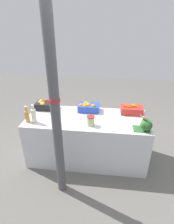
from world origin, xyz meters
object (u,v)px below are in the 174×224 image
at_px(apple_crate, 46,105).
at_px(pickle_jar, 91,121).
at_px(carrot_crate, 132,110).
at_px(broccoli_pile, 146,125).
at_px(juice_bottle_amber, 27,116).
at_px(juice_bottle_cloudy, 34,115).
at_px(orange_crate, 88,107).
at_px(sparrow_bird, 144,118).
at_px(support_pole, 55,110).

distance_m(apple_crate, pickle_jar, 0.94).
relative_size(carrot_crate, broccoli_pile, 1.42).
bearing_deg(apple_crate, juice_bottle_amber, -104.11).
height_order(apple_crate, broccoli_pile, broccoli_pile).
distance_m(broccoli_pile, juice_bottle_amber, 1.69).
bearing_deg(broccoli_pile, carrot_crate, 104.15).
relative_size(apple_crate, juice_bottle_cloudy, 1.22).
distance_m(apple_crate, juice_bottle_cloudy, 0.48).
bearing_deg(orange_crate, broccoli_pile, -31.09).
xyz_separation_m(apple_crate, orange_crate, (0.73, -0.01, 0.00)).
xyz_separation_m(carrot_crate, juice_bottle_cloudy, (-1.45, -0.47, 0.06)).
distance_m(orange_crate, sparrow_bird, 0.96).
bearing_deg(pickle_jar, sparrow_bird, -4.38).
relative_size(support_pole, sparrow_bird, 20.86).
relative_size(support_pole, pickle_jar, 17.15).
xyz_separation_m(juice_bottle_amber, pickle_jar, (0.93, 0.01, -0.03)).
bearing_deg(orange_crate, pickle_jar, -78.84).
height_order(juice_bottle_cloudy, sparrow_bird, juice_bottle_cloudy).
xyz_separation_m(orange_crate, juice_bottle_amber, (-0.85, -0.47, 0.04)).
distance_m(support_pole, pickle_jar, 0.71).
xyz_separation_m(carrot_crate, pickle_jar, (-0.62, -0.46, 0.01)).
bearing_deg(support_pole, carrot_crate, 44.22).
relative_size(broccoli_pile, juice_bottle_amber, 0.95).
bearing_deg(apple_crate, broccoli_pile, -18.12).
xyz_separation_m(support_pole, broccoli_pile, (1.10, 0.43, -0.37)).
bearing_deg(pickle_jar, orange_crate, 101.16).
bearing_deg(carrot_crate, support_pole, -135.78).
distance_m(orange_crate, juice_bottle_amber, 0.97).
distance_m(juice_bottle_amber, juice_bottle_cloudy, 0.11).
xyz_separation_m(orange_crate, broccoli_pile, (0.84, -0.51, 0.02)).
bearing_deg(juice_bottle_cloudy, sparrow_bird, -1.50).
bearing_deg(sparrow_bird, carrot_crate, 154.47).
distance_m(juice_bottle_amber, pickle_jar, 0.94).
distance_m(apple_crate, broccoli_pile, 1.65).
relative_size(support_pole, juice_bottle_cloudy, 8.62).
bearing_deg(sparrow_bird, juice_bottle_amber, -127.35).
xyz_separation_m(support_pole, carrot_crate, (0.97, 0.94, -0.39)).
height_order(support_pole, pickle_jar, support_pole).
height_order(juice_bottle_amber, pickle_jar, juice_bottle_amber).
bearing_deg(juice_bottle_amber, pickle_jar, 0.87).
bearing_deg(orange_crate, carrot_crate, 0.48).
height_order(support_pole, apple_crate, support_pole).
relative_size(apple_crate, pickle_jar, 2.42).
height_order(support_pole, juice_bottle_amber, support_pole).
relative_size(juice_bottle_amber, pickle_jar, 1.79).
bearing_deg(support_pole, juice_bottle_cloudy, 135.90).
relative_size(orange_crate, broccoli_pile, 1.42).
bearing_deg(juice_bottle_amber, juice_bottle_cloudy, 0.00).
relative_size(carrot_crate, juice_bottle_cloudy, 1.22).
bearing_deg(juice_bottle_cloudy, pickle_jar, 0.98).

